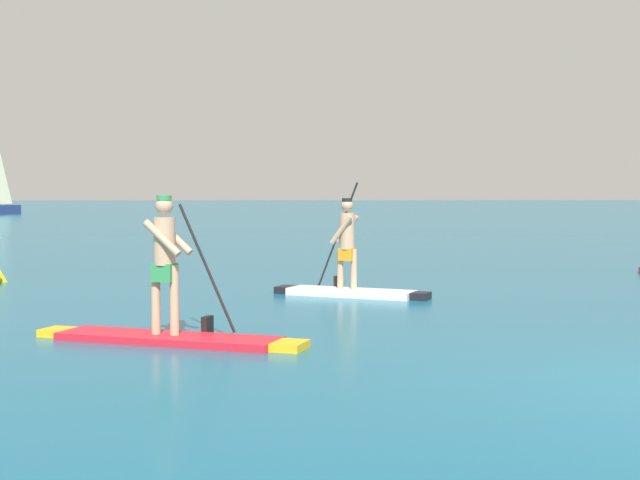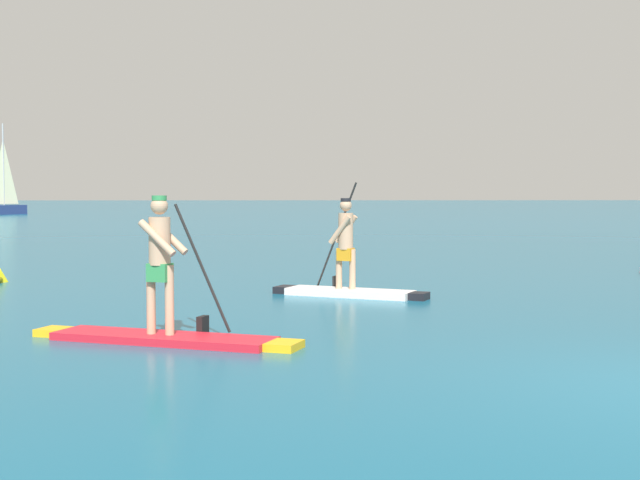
# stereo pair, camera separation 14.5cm
# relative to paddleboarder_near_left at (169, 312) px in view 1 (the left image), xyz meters

# --- Properties ---
(paddleboarder_near_left) EXTENTS (3.40, 1.68, 1.82)m
(paddleboarder_near_left) POSITION_rel_paddleboarder_near_left_xyz_m (0.00, 0.00, 0.00)
(paddleboarder_near_left) COLOR red
(paddleboarder_near_left) RESTS_ON ground
(paddleboarder_mid_center) EXTENTS (2.70, 1.63, 2.02)m
(paddleboarder_mid_center) POSITION_rel_paddleboarder_near_left_xyz_m (2.59, 4.60, -0.00)
(paddleboarder_mid_center) COLOR white
(paddleboarder_mid_center) RESTS_ON ground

